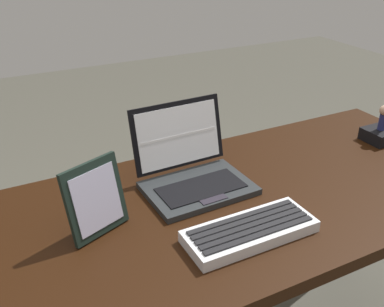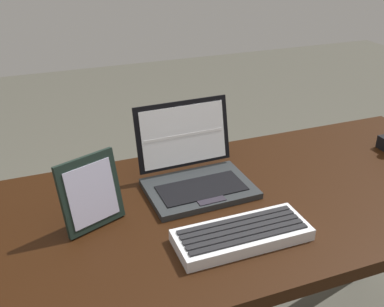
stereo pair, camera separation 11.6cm
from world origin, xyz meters
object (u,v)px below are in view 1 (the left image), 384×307
laptop_front (192,171)px  photo_frame (95,199)px  external_keyboard (250,231)px  figurine_stand (379,135)px  figurine (384,116)px

laptop_front → photo_frame: 0.31m
external_keyboard → figurine_stand: size_ratio=3.30×
figurine → laptop_front: bearing=177.2°
photo_frame → figurine: size_ratio=2.11×
laptop_front → external_keyboard: laptop_front is taller
photo_frame → laptop_front: bearing=16.1°
laptop_front → figurine: size_ratio=3.39×
figurine_stand → photo_frame: bearing=-177.0°
laptop_front → figurine: bearing=-2.8°
external_keyboard → photo_frame: photo_frame is taller
photo_frame → figurine: 1.00m
figurine_stand → external_keyboard: bearing=-160.9°
laptop_front → figurine_stand: (0.70, -0.03, -0.02)m
figurine → external_keyboard: bearing=-160.9°
laptop_front → figurine_stand: bearing=-2.8°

